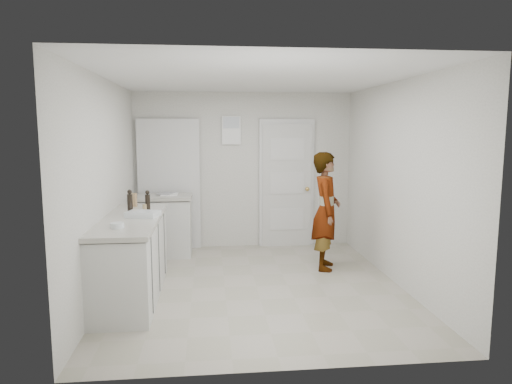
{
  "coord_description": "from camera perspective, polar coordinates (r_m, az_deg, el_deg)",
  "views": [
    {
      "loc": [
        -0.55,
        -5.37,
        1.91
      ],
      "look_at": [
        0.04,
        0.4,
        1.11
      ],
      "focal_mm": 32.0,
      "sensor_mm": 36.0,
      "label": 1
    }
  ],
  "objects": [
    {
      "name": "cake_mix_box",
      "position": [
        6.07,
        -15.19,
        -0.96
      ],
      "size": [
        0.12,
        0.08,
        0.18
      ],
      "primitive_type": "cube",
      "rotation": [
        0.0,
        0.0,
        -0.36
      ],
      "color": "#A37551",
      "rests_on": "main_counter"
    },
    {
      "name": "person",
      "position": [
        6.31,
        8.74,
        -2.36
      ],
      "size": [
        0.51,
        0.66,
        1.61
      ],
      "primitive_type": "imported",
      "rotation": [
        0.0,
        0.0,
        1.33
      ],
      "color": "silver",
      "rests_on": "ground"
    },
    {
      "name": "spice_jar",
      "position": [
        5.76,
        -13.76,
        -1.87
      ],
      "size": [
        0.05,
        0.05,
        0.08
      ],
      "primitive_type": "cylinder",
      "color": "tan",
      "rests_on": "main_counter"
    },
    {
      "name": "oil_cruet_a",
      "position": [
        5.78,
        -13.4,
        -1.05
      ],
      "size": [
        0.06,
        0.06,
        0.25
      ],
      "color": "black",
      "rests_on": "main_counter"
    },
    {
      "name": "papers",
      "position": [
        7.08,
        -10.76,
        -0.29
      ],
      "size": [
        0.25,
        0.32,
        0.01
      ],
      "primitive_type": "cube",
      "rotation": [
        0.0,
        0.0,
        -0.01
      ],
      "color": "white",
      "rests_on": "side_counter"
    },
    {
      "name": "room_shell",
      "position": [
        7.38,
        -2.85,
        0.91
      ],
      "size": [
        4.0,
        4.0,
        4.0
      ],
      "color": "#B4B2AA",
      "rests_on": "ground"
    },
    {
      "name": "egg_bowl",
      "position": [
        4.82,
        -16.95,
        -4.01
      ],
      "size": [
        0.14,
        0.14,
        0.05
      ],
      "color": "silver",
      "rests_on": "main_counter"
    },
    {
      "name": "baking_dish",
      "position": [
        5.36,
        -13.95,
        -2.71
      ],
      "size": [
        0.4,
        0.33,
        0.06
      ],
      "rotation": [
        0.0,
        0.0,
        -0.29
      ],
      "color": "silver",
      "rests_on": "main_counter"
    },
    {
      "name": "side_counter",
      "position": [
        7.11,
        -11.36,
        -4.38
      ],
      "size": [
        0.84,
        0.61,
        0.93
      ],
      "color": "silver",
      "rests_on": "ground"
    },
    {
      "name": "main_counter",
      "position": [
        5.45,
        -15.23,
        -8.26
      ],
      "size": [
        0.64,
        1.96,
        0.93
      ],
      "color": "silver",
      "rests_on": "ground"
    },
    {
      "name": "oil_cruet_b",
      "position": [
        5.58,
        -15.48,
        -1.22
      ],
      "size": [
        0.06,
        0.06,
        0.29
      ],
      "color": "black",
      "rests_on": "main_counter"
    },
    {
      "name": "ground",
      "position": [
        5.72,
        0.05,
        -11.68
      ],
      "size": [
        4.0,
        4.0,
        0.0
      ],
      "primitive_type": "plane",
      "color": "#9D9884",
      "rests_on": "ground"
    }
  ]
}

